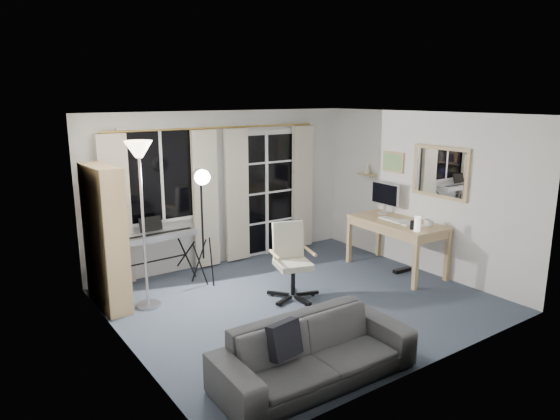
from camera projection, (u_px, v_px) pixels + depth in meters
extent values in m
cube|color=#374050|center=(301.00, 301.00, 6.52)|extent=(4.50, 4.00, 0.02)
cube|color=white|center=(161.00, 175.00, 7.18)|extent=(1.20, 0.06, 1.40)
cube|color=black|center=(161.00, 175.00, 7.16)|extent=(1.10, 0.02, 1.30)
cube|color=white|center=(162.00, 176.00, 7.15)|extent=(0.04, 0.03, 1.30)
cube|color=white|center=(265.00, 194.00, 8.29)|extent=(1.32, 0.06, 2.11)
cube|color=black|center=(251.00, 196.00, 8.10)|extent=(0.55, 0.02, 1.95)
cube|color=black|center=(281.00, 192.00, 8.44)|extent=(0.55, 0.02, 1.95)
cube|color=white|center=(267.00, 194.00, 8.26)|extent=(0.05, 0.04, 2.05)
cube|color=white|center=(267.00, 222.00, 8.37)|extent=(1.15, 0.03, 0.03)
cube|color=white|center=(266.00, 193.00, 8.25)|extent=(1.15, 0.03, 0.03)
cube|color=white|center=(266.00, 163.00, 8.14)|extent=(1.15, 0.03, 0.03)
cylinder|color=gold|center=(217.00, 128.00, 7.48)|extent=(3.50, 0.03, 0.03)
cube|color=beige|center=(116.00, 211.00, 6.81)|extent=(0.40, 0.07, 2.10)
cube|color=beige|center=(205.00, 200.00, 7.56)|extent=(0.40, 0.07, 2.10)
cube|color=beige|center=(237.00, 196.00, 7.87)|extent=(0.40, 0.07, 2.10)
cube|color=beige|center=(302.00, 187.00, 8.59)|extent=(0.40, 0.07, 2.10)
cube|color=tan|center=(117.00, 246.00, 5.84)|extent=(0.29, 0.04, 1.81)
cube|color=tan|center=(95.00, 231.00, 6.47)|extent=(0.29, 0.04, 1.81)
cube|color=tan|center=(95.00, 240.00, 6.07)|extent=(0.07, 0.81, 1.81)
cube|color=tan|center=(111.00, 304.00, 6.35)|extent=(0.33, 0.83, 0.02)
cube|color=tan|center=(109.00, 279.00, 6.27)|extent=(0.33, 0.83, 0.02)
cube|color=tan|center=(107.00, 253.00, 6.20)|extent=(0.33, 0.83, 0.02)
cube|color=tan|center=(104.00, 227.00, 6.12)|extent=(0.33, 0.83, 0.02)
cube|color=tan|center=(102.00, 199.00, 6.04)|extent=(0.33, 0.83, 0.02)
cube|color=tan|center=(100.00, 168.00, 5.96)|extent=(0.33, 0.83, 0.02)
cube|color=silver|center=(119.00, 277.00, 6.00)|extent=(0.20, 0.06, 0.23)
cube|color=brown|center=(117.00, 277.00, 6.07)|extent=(0.20, 0.05, 0.18)
cube|color=#353535|center=(114.00, 274.00, 6.13)|extent=(0.20, 0.04, 0.21)
cube|color=brown|center=(112.00, 270.00, 6.17)|extent=(0.20, 0.04, 0.27)
cube|color=silver|center=(110.00, 271.00, 6.23)|extent=(0.20, 0.06, 0.21)
cube|color=#A32E48|center=(108.00, 269.00, 6.30)|extent=(0.20, 0.04, 0.22)
cube|color=#40339B|center=(106.00, 267.00, 6.35)|extent=(0.20, 0.05, 0.22)
cube|color=brown|center=(104.00, 266.00, 6.41)|extent=(0.20, 0.04, 0.21)
cube|color=#A32E48|center=(102.00, 265.00, 6.46)|extent=(0.20, 0.06, 0.22)
cube|color=#353535|center=(100.00, 262.00, 6.52)|extent=(0.20, 0.04, 0.24)
cube|color=#40339B|center=(117.00, 249.00, 5.92)|extent=(0.20, 0.04, 0.25)
cube|color=#353535|center=(115.00, 248.00, 5.97)|extent=(0.20, 0.06, 0.24)
cube|color=#353535|center=(112.00, 248.00, 6.04)|extent=(0.20, 0.04, 0.21)
cube|color=#40339B|center=(110.00, 247.00, 6.10)|extent=(0.20, 0.04, 0.19)
cube|color=#40339B|center=(109.00, 245.00, 6.15)|extent=(0.20, 0.04, 0.21)
cube|color=#353535|center=(107.00, 242.00, 6.20)|extent=(0.20, 0.04, 0.25)
cube|color=#353535|center=(105.00, 243.00, 6.25)|extent=(0.20, 0.05, 0.20)
cube|color=#BEE254|center=(103.00, 241.00, 6.31)|extent=(0.20, 0.05, 0.21)
cube|color=brown|center=(101.00, 239.00, 6.36)|extent=(0.20, 0.04, 0.22)
cube|color=#353535|center=(99.00, 239.00, 6.41)|extent=(0.20, 0.04, 0.21)
cube|color=#A32E48|center=(115.00, 221.00, 5.84)|extent=(0.20, 0.04, 0.26)
cube|color=#353535|center=(113.00, 222.00, 5.90)|extent=(0.20, 0.04, 0.20)
cube|color=silver|center=(111.00, 218.00, 5.94)|extent=(0.20, 0.04, 0.27)
cube|color=silver|center=(109.00, 218.00, 5.99)|extent=(0.20, 0.04, 0.25)
cube|color=brown|center=(107.00, 219.00, 6.05)|extent=(0.20, 0.04, 0.20)
cube|color=#40339B|center=(105.00, 217.00, 6.10)|extent=(0.20, 0.05, 0.21)
cylinder|color=#B2B2B7|center=(148.00, 305.00, 6.36)|extent=(0.36, 0.36, 0.03)
cylinder|color=#B2B2B7|center=(144.00, 230.00, 6.14)|extent=(0.04, 0.04, 1.94)
cone|color=#FFE5B2|center=(138.00, 149.00, 5.91)|extent=(0.38, 0.38, 0.20)
cylinder|color=black|center=(123.00, 268.00, 6.80)|extent=(0.05, 0.59, 0.54)
cylinder|color=black|center=(123.00, 268.00, 6.80)|extent=(0.05, 0.59, 0.54)
cylinder|color=black|center=(186.00, 254.00, 7.36)|extent=(0.05, 0.59, 0.54)
cylinder|color=black|center=(186.00, 254.00, 7.36)|extent=(0.05, 0.59, 0.54)
cylinder|color=black|center=(156.00, 261.00, 7.08)|extent=(0.94, 0.07, 0.02)
cube|color=silver|center=(154.00, 236.00, 7.00)|extent=(1.24, 0.37, 0.09)
cube|color=white|center=(156.00, 235.00, 6.93)|extent=(1.14, 0.19, 0.01)
cube|color=black|center=(155.00, 234.00, 6.96)|extent=(1.10, 0.13, 0.01)
cube|color=black|center=(151.00, 224.00, 7.04)|extent=(0.33, 0.08, 0.20)
cylinder|color=black|center=(212.00, 263.00, 7.07)|extent=(0.09, 0.26, 0.68)
cylinder|color=black|center=(199.00, 262.00, 7.11)|extent=(0.19, 0.20, 0.68)
cylinder|color=black|center=(201.00, 266.00, 6.93)|extent=(0.26, 0.09, 0.68)
cylinder|color=black|center=(202.00, 218.00, 6.89)|extent=(0.04, 0.04, 1.18)
cylinder|color=silver|center=(201.00, 177.00, 6.71)|extent=(0.25, 0.18, 0.23)
cylinder|color=white|center=(202.00, 177.00, 6.64)|extent=(0.19, 0.07, 0.19)
cube|color=black|center=(308.00, 293.00, 6.65)|extent=(0.30, 0.13, 0.04)
cylinder|color=black|center=(313.00, 294.00, 6.68)|extent=(0.06, 0.06, 0.05)
cube|color=black|center=(292.00, 289.00, 6.79)|extent=(0.21, 0.28, 0.04)
cylinder|color=black|center=(292.00, 289.00, 6.87)|extent=(0.06, 0.06, 0.05)
cube|color=black|center=(278.00, 294.00, 6.65)|extent=(0.22, 0.27, 0.04)
cylinder|color=black|center=(273.00, 294.00, 6.68)|extent=(0.06, 0.06, 0.05)
cube|color=black|center=(284.00, 300.00, 6.42)|extent=(0.30, 0.14, 0.04)
cylinder|color=black|center=(281.00, 304.00, 6.37)|extent=(0.06, 0.06, 0.05)
cube|color=black|center=(303.00, 300.00, 6.42)|extent=(0.05, 0.30, 0.04)
cylinder|color=black|center=(307.00, 304.00, 6.37)|extent=(0.06, 0.06, 0.05)
cylinder|color=black|center=(293.00, 280.00, 6.54)|extent=(0.07, 0.07, 0.38)
cube|color=beige|center=(293.00, 265.00, 6.49)|extent=(0.54, 0.54, 0.08)
cube|color=beige|center=(288.00, 239.00, 6.62)|extent=(0.43, 0.23, 0.49)
cube|color=black|center=(287.00, 237.00, 6.65)|extent=(0.41, 0.20, 0.46)
cylinder|color=tan|center=(275.00, 255.00, 6.40)|extent=(0.15, 0.37, 0.04)
cylinder|color=tan|center=(310.00, 251.00, 6.55)|extent=(0.15, 0.37, 0.04)
cube|color=tan|center=(397.00, 222.00, 7.47)|extent=(0.79, 1.50, 0.04)
cube|color=tan|center=(397.00, 227.00, 7.49)|extent=(0.75, 1.46, 0.11)
cube|color=tan|center=(416.00, 264.00, 6.82)|extent=(0.07, 0.07, 0.75)
cube|color=tan|center=(447.00, 256.00, 7.16)|extent=(0.07, 0.07, 0.75)
cube|color=tan|center=(349.00, 240.00, 7.96)|extent=(0.07, 0.07, 0.75)
cube|color=tan|center=(379.00, 234.00, 8.30)|extent=(0.07, 0.07, 0.75)
cube|color=silver|center=(384.00, 213.00, 7.94)|extent=(0.19, 0.13, 0.02)
cube|color=silver|center=(385.00, 204.00, 7.91)|extent=(0.04, 0.03, 0.23)
cube|color=silver|center=(385.00, 194.00, 7.87)|extent=(0.06, 0.57, 0.36)
cube|color=black|center=(384.00, 194.00, 7.86)|extent=(0.03, 0.53, 0.32)
cube|color=white|center=(392.00, 220.00, 7.49)|extent=(0.16, 0.45, 0.02)
cube|color=white|center=(405.00, 225.00, 7.20)|extent=(0.07, 0.11, 0.02)
cube|color=white|center=(407.00, 222.00, 7.37)|extent=(0.26, 0.34, 0.01)
cube|color=white|center=(417.00, 226.00, 7.18)|extent=(0.24, 0.18, 0.00)
cube|color=black|center=(412.00, 225.00, 6.97)|extent=(0.05, 0.04, 0.13)
cylinder|color=white|center=(417.00, 224.00, 6.87)|extent=(0.09, 0.09, 0.21)
cube|color=black|center=(402.00, 270.00, 7.59)|extent=(0.32, 0.10, 0.05)
imported|color=silver|center=(429.00, 222.00, 7.11)|extent=(0.13, 0.11, 0.13)
cube|color=tan|center=(440.00, 172.00, 7.13)|extent=(0.04, 0.94, 0.74)
cube|color=white|center=(439.00, 172.00, 7.12)|extent=(0.01, 0.84, 0.64)
cube|color=tan|center=(393.00, 162.00, 7.85)|extent=(0.03, 0.42, 0.32)
cube|color=teal|center=(393.00, 162.00, 7.84)|extent=(0.00, 0.36, 0.26)
cube|color=tan|center=(367.00, 174.00, 8.26)|extent=(0.16, 0.30, 0.02)
cone|color=beige|center=(367.00, 169.00, 8.24)|extent=(0.12, 0.12, 0.15)
imported|color=#313133|center=(315.00, 342.00, 4.63)|extent=(1.96, 0.62, 0.76)
cube|color=black|center=(285.00, 340.00, 4.54)|extent=(0.35, 0.22, 0.34)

